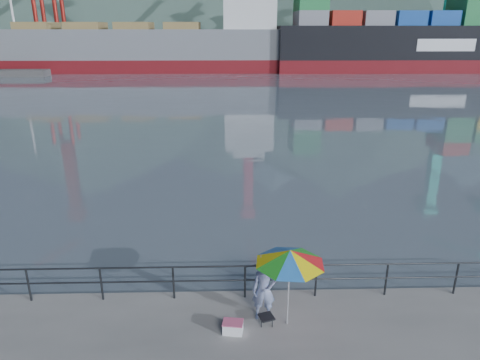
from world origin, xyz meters
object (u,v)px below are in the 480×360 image
cooler_bag (233,328)px  container_ship (444,36)px  fisherman (264,290)px  bulk_carrier (161,47)px  beach_umbrella (290,257)px

cooler_bag → container_ship: 80.62m
fisherman → bulk_carrier: 72.50m
fisherman → cooler_bag: fisherman is taller
cooler_bag → bulk_carrier: size_ratio=0.01×
beach_umbrella → cooler_bag: (-1.40, -0.29, -1.82)m
bulk_carrier → fisherman: bearing=-79.8°
container_ship → beach_umbrella: bearing=-117.9°
fisherman → container_ship: container_ship is taller
container_ship → bulk_carrier: bearing=178.5°
container_ship → cooler_bag: bearing=-118.7°
cooler_bag → beach_umbrella: bearing=20.0°
fisherman → beach_umbrella: bearing=-19.8°
fisherman → bulk_carrier: bearing=105.5°
fisherman → container_ship: 79.69m
cooler_bag → container_ship: size_ratio=0.01×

